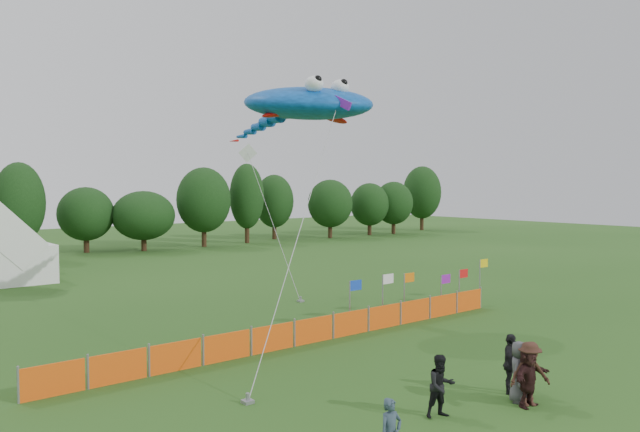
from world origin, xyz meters
TOP-DOWN VIEW (x-y plane):
  - ground at (0.00, 0.00)m, footprint 160.00×160.00m
  - treeline at (1.61, 44.93)m, footprint 104.57×8.78m
  - tent_right at (-4.91, 31.97)m, footprint 5.68×4.55m
  - barrier_fence at (1.18, 7.85)m, footprint 21.90×0.06m
  - flag_row at (9.14, 9.00)m, footprint 10.73×0.69m
  - spectator_b at (-1.11, -0.58)m, footprint 1.00×0.88m
  - spectator_c at (1.55, -1.61)m, footprint 1.38×1.20m
  - spectator_d at (2.02, -0.65)m, footprint 1.15×0.89m
  - spectator_e at (1.59, -1.24)m, footprint 1.01×0.80m
  - spectator_f at (1.46, -1.62)m, footprint 1.61×0.57m
  - stingray_kite at (3.47, 11.41)m, footprint 11.89×15.34m
  - small_kite_white at (6.22, 18.98)m, footprint 1.16×5.94m

SIDE VIEW (x-z plane):
  - ground at x=0.00m, z-range 0.00..0.00m
  - barrier_fence at x=1.18m, z-range 0.00..1.00m
  - spectator_f at x=1.46m, z-range 0.00..1.72m
  - spectator_b at x=-1.11m, z-range 0.00..1.72m
  - spectator_e at x=1.59m, z-range 0.00..1.79m
  - spectator_d at x=2.02m, z-range 0.00..1.83m
  - spectator_c at x=1.55m, z-range 0.00..1.85m
  - flag_row at x=9.14m, z-range 0.27..2.48m
  - tent_right at x=-4.91m, z-range 0.02..4.03m
  - treeline at x=1.61m, z-range 0.00..8.36m
  - small_kite_white at x=6.22m, z-range 1.43..10.23m
  - stingray_kite at x=3.47m, z-range 4.44..15.52m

